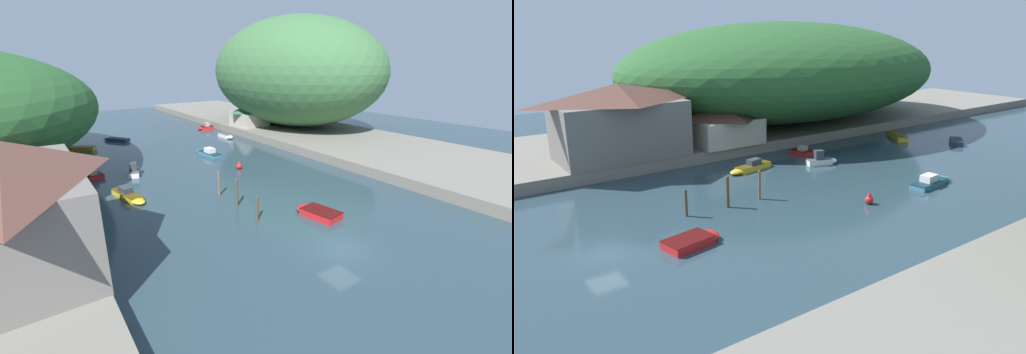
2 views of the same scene
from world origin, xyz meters
TOP-DOWN VIEW (x-y plane):
  - water_surface at (0.00, 30.00)m, footprint 130.00×130.00m
  - left_bank at (-27.07, 30.00)m, footprint 22.00×120.00m
  - hillside_left at (-28.17, 38.32)m, footprint 37.19×52.07m
  - waterfront_building at (-19.88, 9.11)m, footprint 8.33×14.47m
  - boathouse_shed at (-19.50, 21.71)m, footprint 8.11×8.85m
  - boat_red_skiff at (2.77, 5.70)m, footprint 2.83×4.62m
  - boat_near_quay at (-7.85, 27.88)m, footprint 2.24×3.84m
  - boat_yellow_tender at (-10.64, 19.75)m, footprint 2.50×5.85m
  - boat_navy_launch at (-12.93, 28.88)m, footprint 3.31×2.14m
  - boat_white_cruiser at (4.41, 31.49)m, footprint 2.23×5.84m
  - boat_cabin_cruiser at (-5.05, 49.75)m, footprint 4.28×4.87m
  - boat_far_right_bank at (-12.11, 45.92)m, footprint 5.74×4.39m
  - mooring_post_nearest at (-2.51, 7.84)m, footprint 0.25×0.25m
  - mooring_post_second at (-2.28, 11.75)m, footprint 0.29×0.29m
  - mooring_post_middle at (-2.39, 15.21)m, footprint 0.25×0.25m
  - channel_buoy_near at (4.50, 22.27)m, footprint 0.77×0.77m
  - person_on_quay at (-17.57, 9.52)m, footprint 0.30×0.42m

SIDE VIEW (x-z plane):
  - water_surface at x=0.00m, z-range 0.00..0.00m
  - boat_cabin_cruiser at x=-5.05m, z-range 0.00..0.57m
  - boat_red_skiff at x=2.77m, z-range 0.00..0.66m
  - boat_far_right_bank at x=-12.11m, z-range 0.00..0.69m
  - boat_navy_launch at x=-12.93m, z-range -0.20..0.93m
  - boat_white_cruiser at x=4.41m, z-range -0.23..0.96m
  - boat_yellow_tender at x=-10.64m, z-range -0.21..0.96m
  - channel_buoy_near at x=4.50m, z-range -0.13..1.03m
  - boat_near_quay at x=-7.85m, z-range -0.34..1.35m
  - left_bank at x=-27.07m, z-range 0.00..1.29m
  - mooring_post_nearest at x=-2.51m, z-range 0.01..2.40m
  - mooring_post_middle at x=-2.39m, z-range 0.01..2.78m
  - mooring_post_second at x=-2.28m, z-range 0.01..2.88m
  - person_on_quay at x=-17.57m, z-range 1.42..3.11m
  - boathouse_shed at x=-19.50m, z-range 1.37..6.18m
  - waterfront_building at x=-19.88m, z-range 1.40..9.46m
  - hillside_left at x=-28.17m, z-range 1.29..15.85m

